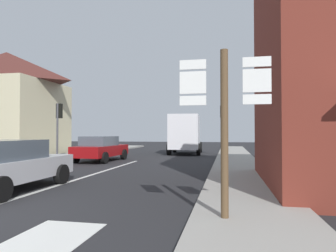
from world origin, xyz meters
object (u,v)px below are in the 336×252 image
object	(u,v)px
route_sign_post	(224,120)
traffic_light_near_left	(59,118)
delivery_truck	(185,133)
sedan_near	(7,165)
traffic_light_far_right	(222,118)
sedan_far	(101,148)

from	to	relation	value
route_sign_post	traffic_light_near_left	xyz separation A→B (m)	(-10.15, 11.27, 0.67)
delivery_truck	traffic_light_near_left	distance (m)	9.79
sedan_near	delivery_truck	bearing A→B (deg)	79.72
delivery_truck	traffic_light_far_right	size ratio (longest dim) A/B	1.37
traffic_light_far_right	traffic_light_near_left	xyz separation A→B (m)	(-9.82, -6.08, -0.18)
delivery_truck	traffic_light_far_right	xyz separation A→B (m)	(2.90, -0.78, 1.11)
traffic_light_far_right	route_sign_post	bearing A→B (deg)	-88.90
sedan_far	sedan_near	bearing A→B (deg)	-82.84
sedan_far	traffic_light_near_left	xyz separation A→B (m)	(-2.85, 0.19, 1.82)
sedan_far	route_sign_post	bearing A→B (deg)	-56.63
sedan_near	traffic_light_far_right	xyz separation A→B (m)	(5.82, 15.35, 2.00)
sedan_far	route_sign_post	distance (m)	13.32
traffic_light_near_left	route_sign_post	bearing A→B (deg)	-48.00
sedan_far	traffic_light_far_right	xyz separation A→B (m)	(6.97, 6.27, 2.00)
delivery_truck	traffic_light_near_left	xyz separation A→B (m)	(-6.92, -6.86, 0.93)
delivery_truck	traffic_light_near_left	size ratio (longest dim) A/B	1.47
route_sign_post	traffic_light_far_right	world-z (taller)	traffic_light_far_right
sedan_far	delivery_truck	xyz separation A→B (m)	(4.07, 7.05, 0.89)
sedan_near	traffic_light_far_right	bearing A→B (deg)	69.22
sedan_near	traffic_light_near_left	distance (m)	10.26
delivery_truck	traffic_light_far_right	world-z (taller)	traffic_light_far_right
sedan_near	traffic_light_far_right	size ratio (longest dim) A/B	1.13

